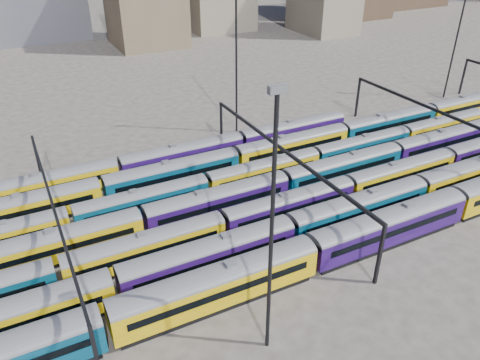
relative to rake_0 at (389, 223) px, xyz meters
name	(u,v)px	position (x,y,z in m)	size (l,w,h in m)	color
ground	(218,216)	(-16.10, 15.00, -2.97)	(500.00, 500.00, 0.00)	#413B37
rake_0	(389,223)	(0.00, 0.00, 0.00)	(160.34, 3.35, 5.65)	black
rake_1	(209,253)	(-21.72, 5.00, -0.23)	(148.34, 3.10, 5.22)	black
rake_2	(290,203)	(-7.89, 10.00, -0.45)	(97.21, 2.85, 4.79)	black
rake_3	(142,219)	(-26.39, 15.00, -0.29)	(124.15, 3.03, 5.10)	black
rake_4	(264,169)	(-6.08, 20.00, -0.56)	(93.24, 2.73, 4.59)	black
rake_5	(236,157)	(-8.27, 25.00, -0.28)	(124.79, 3.04, 5.13)	black
rake_6	(45,183)	(-35.91, 30.00, -0.30)	(102.98, 3.02, 5.08)	black
gantry_1	(54,212)	(-36.10, 15.00, 3.82)	(0.35, 40.35, 8.03)	black
gantry_2	(283,156)	(-6.10, 15.00, 3.82)	(0.35, 40.35, 8.03)	black
gantry_3	(440,118)	(23.90, 15.00, 3.82)	(0.35, 40.35, 8.03)	black
mast_2	(272,225)	(-21.10, -7.00, 11.00)	(1.40, 0.50, 25.60)	black
mast_3	(236,58)	(-1.10, 39.00, 11.00)	(1.40, 0.50, 25.60)	black
mast_5	(458,33)	(48.90, 35.00, 11.00)	(1.40, 0.50, 25.60)	black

